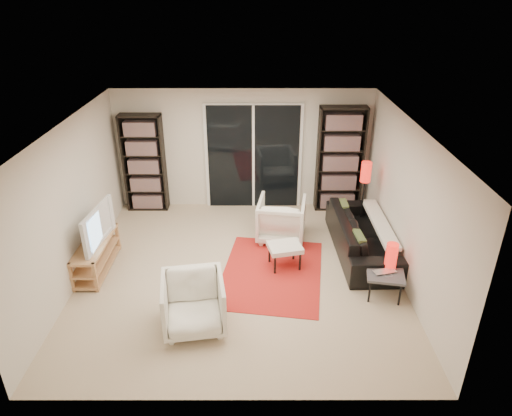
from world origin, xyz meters
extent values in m
plane|color=#C2AC8A|center=(0.00, 0.00, 0.00)|extent=(5.00, 5.00, 0.00)
cube|color=beige|center=(0.00, 2.50, 1.20)|extent=(5.00, 0.02, 2.40)
cube|color=beige|center=(0.00, -2.50, 1.20)|extent=(5.00, 0.02, 2.40)
cube|color=beige|center=(-2.50, 0.00, 1.20)|extent=(0.02, 5.00, 2.40)
cube|color=beige|center=(2.50, 0.00, 1.20)|extent=(0.02, 5.00, 2.40)
cube|color=white|center=(0.00, 0.00, 2.40)|extent=(5.00, 5.00, 0.02)
cube|color=white|center=(0.20, 2.47, 1.05)|extent=(1.92, 0.06, 2.16)
cube|color=black|center=(0.20, 2.44, 1.05)|extent=(1.80, 0.02, 2.10)
cube|color=white|center=(0.20, 2.42, 1.05)|extent=(0.05, 0.02, 2.10)
cube|color=black|center=(-1.95, 2.34, 0.97)|extent=(0.80, 0.30, 1.95)
cube|color=#A56F2D|center=(-1.95, 2.32, 0.97)|extent=(0.70, 0.22, 1.85)
cube|color=black|center=(1.90, 2.34, 1.05)|extent=(0.90, 0.30, 2.10)
cube|color=#A56F2D|center=(1.90, 2.32, 1.05)|extent=(0.80, 0.22, 2.00)
cube|color=tan|center=(-2.31, 0.10, 0.48)|extent=(0.41, 1.30, 0.04)
cube|color=tan|center=(-2.31, 0.10, 0.25)|extent=(0.41, 1.30, 0.03)
cube|color=tan|center=(-2.31, 0.10, 0.06)|extent=(0.41, 1.30, 0.04)
cube|color=tan|center=(-2.49, -0.51, 0.25)|extent=(0.05, 0.05, 0.50)
cube|color=tan|center=(-2.49, 0.71, 0.25)|extent=(0.05, 0.05, 0.50)
cube|color=tan|center=(-2.13, -0.51, 0.25)|extent=(0.05, 0.05, 0.50)
cube|color=tan|center=(-2.13, 0.71, 0.25)|extent=(0.05, 0.05, 0.50)
imported|color=black|center=(-2.29, 0.10, 0.80)|extent=(0.25, 1.05, 0.60)
cube|color=red|center=(0.50, -0.03, 0.01)|extent=(1.83, 2.29, 0.01)
imported|color=black|center=(2.06, 0.62, 0.33)|extent=(0.93, 2.25, 0.65)
imported|color=white|center=(0.70, 1.09, 0.38)|extent=(0.94, 0.96, 0.77)
imported|color=white|center=(-0.57, -1.28, 0.38)|extent=(0.93, 0.94, 0.75)
cube|color=white|center=(0.71, 0.17, 0.36)|extent=(0.60, 0.53, 0.08)
cylinder|color=black|center=(0.55, -0.04, 0.16)|extent=(0.04, 0.04, 0.32)
cylinder|color=black|center=(0.47, 0.29, 0.16)|extent=(0.04, 0.04, 0.32)
cylinder|color=black|center=(0.95, 0.05, 0.16)|extent=(0.04, 0.04, 0.32)
cylinder|color=black|center=(0.88, 0.38, 0.16)|extent=(0.04, 0.04, 0.32)
cube|color=#4A4B50|center=(2.13, -0.59, 0.38)|extent=(0.62, 0.62, 0.04)
cylinder|color=black|center=(1.88, -0.76, 0.19)|extent=(0.03, 0.03, 0.38)
cylinder|color=black|center=(1.96, -0.34, 0.19)|extent=(0.03, 0.03, 0.38)
cylinder|color=black|center=(2.30, -0.83, 0.19)|extent=(0.03, 0.03, 0.38)
cylinder|color=black|center=(2.38, -0.42, 0.19)|extent=(0.03, 0.03, 0.38)
imported|color=silver|center=(2.13, -0.64, 0.41)|extent=(0.37, 0.29, 0.03)
cylinder|color=red|center=(2.23, -0.45, 0.60)|extent=(0.17, 0.17, 0.39)
cylinder|color=black|center=(2.20, 1.40, 0.01)|extent=(0.20, 0.20, 0.03)
cylinder|color=black|center=(2.20, 1.40, 0.51)|extent=(0.03, 0.03, 1.02)
cylinder|color=red|center=(2.20, 1.40, 1.17)|extent=(0.18, 0.18, 0.37)
camera|label=1|loc=(0.25, -6.09, 4.17)|focal=32.00mm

